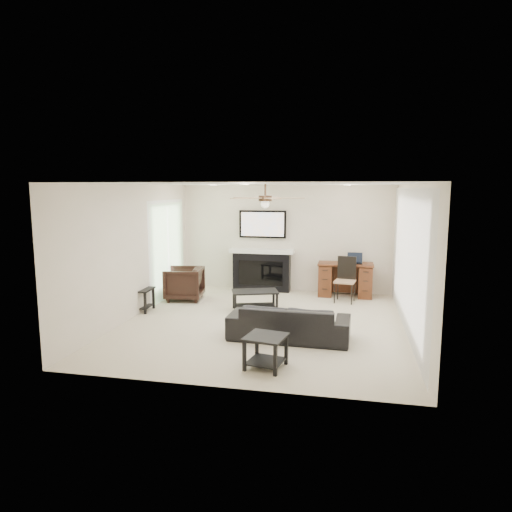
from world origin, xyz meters
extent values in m
plane|color=beige|center=(0.00, 0.00, 0.00)|extent=(5.50, 5.50, 0.00)
cube|color=white|center=(0.00, 0.00, 2.50)|extent=(5.00, 5.50, 0.04)
cube|color=beige|center=(0.00, 2.75, 1.25)|extent=(5.00, 0.04, 2.50)
cube|color=beige|center=(0.00, -2.75, 1.25)|extent=(5.00, 0.04, 2.50)
cube|color=beige|center=(-2.50, 0.00, 1.25)|extent=(0.04, 5.50, 2.50)
cube|color=beige|center=(2.50, 0.00, 1.25)|extent=(0.04, 5.50, 2.50)
cube|color=silver|center=(2.45, 0.10, 1.23)|extent=(0.04, 5.10, 2.40)
cube|color=#93BC89|center=(-2.46, 1.55, 1.05)|extent=(0.04, 1.80, 2.10)
cylinder|color=#382619|center=(0.00, 0.10, 2.25)|extent=(1.40, 1.40, 0.30)
imported|color=black|center=(0.56, -0.77, 0.28)|extent=(1.96, 0.82, 0.57)
imported|color=black|center=(-2.04, 1.38, 0.36)|extent=(0.89, 0.87, 0.72)
cube|color=black|center=(-0.34, 0.83, 0.20)|extent=(1.01, 0.76, 0.40)
cube|color=black|center=(0.41, -2.02, 0.23)|extent=(0.61, 0.61, 0.45)
cube|color=black|center=(-2.59, 0.33, 0.23)|extent=(0.52, 0.52, 0.45)
cube|color=black|center=(-0.55, 2.58, 0.95)|extent=(1.52, 0.34, 1.91)
cube|color=#432610|center=(1.41, 2.42, 0.38)|extent=(1.22, 0.56, 0.76)
cube|color=black|center=(1.41, 1.87, 0.48)|extent=(0.49, 0.50, 0.97)
cube|color=black|center=(1.61, 2.40, 0.88)|extent=(0.33, 0.24, 0.23)
camera|label=1|loc=(1.49, -7.86, 2.44)|focal=32.00mm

